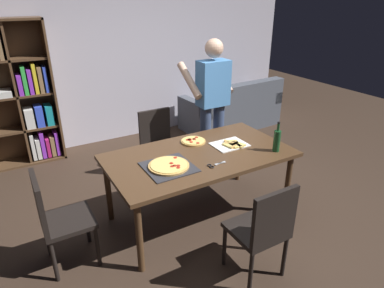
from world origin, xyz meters
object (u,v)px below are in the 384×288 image
(dining_table, at_px, (199,160))
(chair_far_side, at_px, (159,141))
(chair_left_end, at_px, (56,216))
(couch, at_px, (233,111))
(pepperoni_pizza_on_tray, at_px, (169,166))
(chair_near_camera, at_px, (264,227))
(kitchen_scissors, at_px, (214,165))
(second_pizza_plain, at_px, (193,141))
(person_serving_pizza, at_px, (212,101))
(wine_bottle, at_px, (277,140))

(dining_table, distance_m, chair_far_side, 1.01)
(chair_far_side, relative_size, chair_left_end, 1.00)
(couch, distance_m, pepperoni_pizza_on_tray, 3.14)
(chair_near_camera, xyz_separation_m, chair_left_end, (-1.41, 0.99, 0.00))
(chair_near_camera, bearing_deg, kitchen_scissors, 91.12)
(pepperoni_pizza_on_tray, bearing_deg, chair_near_camera, -65.91)
(pepperoni_pizza_on_tray, height_order, kitchen_scissors, pepperoni_pizza_on_tray)
(kitchen_scissors, xyz_separation_m, second_pizza_plain, (0.11, 0.57, 0.01))
(pepperoni_pizza_on_tray, xyz_separation_m, second_pizza_plain, (0.49, 0.39, -0.00))
(person_serving_pizza, bearing_deg, dining_table, -130.07)
(dining_table, bearing_deg, kitchen_scissors, -92.79)
(chair_far_side, xyz_separation_m, second_pizza_plain, (0.09, -0.71, 0.25))
(couch, bearing_deg, wine_bottle, -117.24)
(chair_near_camera, distance_m, second_pizza_plain, 1.30)
(chair_left_end, height_order, pepperoni_pizza_on_tray, chair_left_end)
(wine_bottle, height_order, kitchen_scissors, wine_bottle)
(chair_far_side, bearing_deg, chair_near_camera, -90.00)
(pepperoni_pizza_on_tray, xyz_separation_m, wine_bottle, (1.11, -0.23, 0.10))
(dining_table, xyz_separation_m, wine_bottle, (0.71, -0.33, 0.18))
(wine_bottle, bearing_deg, chair_left_end, 171.08)
(couch, xyz_separation_m, person_serving_pizza, (-1.25, -1.21, 0.70))
(second_pizza_plain, bearing_deg, couch, 43.22)
(person_serving_pizza, bearing_deg, chair_left_end, -159.45)
(chair_near_camera, height_order, person_serving_pizza, person_serving_pizza)
(second_pizza_plain, bearing_deg, chair_left_end, -169.31)
(dining_table, height_order, chair_left_end, chair_left_end)
(person_serving_pizza, relative_size, second_pizza_plain, 6.56)
(couch, height_order, pepperoni_pizza_on_tray, couch)
(wine_bottle, bearing_deg, kitchen_scissors, 176.13)
(chair_left_end, bearing_deg, dining_table, 0.00)
(second_pizza_plain, bearing_deg, chair_far_side, 97.42)
(dining_table, height_order, pepperoni_pizza_on_tray, pepperoni_pizza_on_tray)
(person_serving_pizza, xyz_separation_m, wine_bottle, (0.06, -1.11, -0.13))
(kitchen_scissors, bearing_deg, wine_bottle, -3.87)
(second_pizza_plain, bearing_deg, kitchen_scissors, -100.58)
(dining_table, height_order, second_pizza_plain, second_pizza_plain)
(chair_far_side, xyz_separation_m, couch, (1.90, 0.99, -0.21))
(chair_near_camera, distance_m, wine_bottle, 1.03)
(kitchen_scissors, bearing_deg, chair_near_camera, -88.88)
(chair_left_end, distance_m, couch, 3.87)
(dining_table, xyz_separation_m, pepperoni_pizza_on_tray, (-0.40, -0.11, 0.08))
(pepperoni_pizza_on_tray, bearing_deg, wine_bottle, -11.60)
(chair_left_end, height_order, couch, chair_left_end)
(couch, bearing_deg, chair_left_end, -149.06)
(dining_table, xyz_separation_m, person_serving_pizza, (0.65, 0.77, 0.31))
(chair_left_end, bearing_deg, kitchen_scissors, -11.49)
(dining_table, relative_size, kitchen_scissors, 9.55)
(person_serving_pizza, relative_size, pepperoni_pizza_on_tray, 3.98)
(dining_table, distance_m, chair_left_end, 1.42)
(wine_bottle, height_order, second_pizza_plain, wine_bottle)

